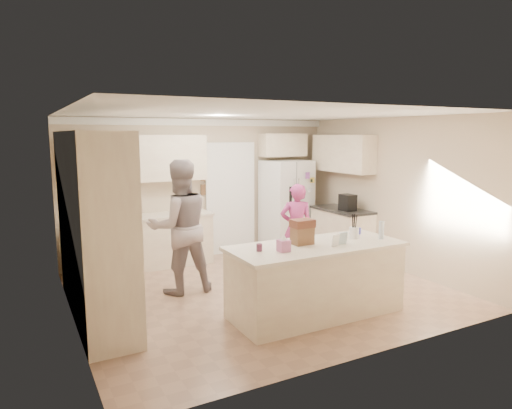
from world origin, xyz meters
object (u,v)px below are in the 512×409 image
tissue_box (284,246)px  teen_boy (180,227)px  teen_girl (296,228)px  refrigerator (286,205)px  coffee_maker (348,203)px  utensil_crock (354,233)px  island_base (316,281)px  dollhouse_body (302,236)px

tissue_box → teen_boy: size_ratio=0.07×
teen_girl → refrigerator: bearing=-91.5°
coffee_maker → utensil_crock: 2.32m
coffee_maker → island_base: coffee_maker is taller
island_base → teen_boy: bearing=127.6°
coffee_maker → utensil_crock: size_ratio=2.00×
refrigerator → teen_boy: 3.06m
utensil_crock → teen_boy: bearing=140.3°
refrigerator → teen_girl: refrigerator is taller
tissue_box → island_base: bearing=10.3°
dollhouse_body → island_base: bearing=-33.7°
utensil_crock → teen_boy: (-1.91, 1.58, -0.02)m
island_base → utensil_crock: size_ratio=14.67×
coffee_maker → dollhouse_body: bearing=-140.7°
coffee_maker → island_base: bearing=-137.2°
refrigerator → teen_boy: teen_boy is taller
utensil_crock → refrigerator: bearing=75.2°
island_base → dollhouse_body: bearing=146.3°
island_base → utensil_crock: utensil_crock is taller
refrigerator → coffee_maker: (0.60, -1.16, 0.17)m
island_base → tissue_box: 0.79m
tissue_box → teen_boy: 1.87m
teen_boy → coffee_maker: bearing=-173.8°
tissue_box → teen_girl: 2.26m
teen_boy → teen_girl: size_ratio=1.30×
tissue_box → dollhouse_body: dollhouse_body is taller
dollhouse_body → teen_boy: size_ratio=0.13×
dollhouse_body → teen_boy: 1.89m
teen_boy → refrigerator: bearing=-150.6°
dollhouse_body → tissue_box: bearing=-153.4°
coffee_maker → dollhouse_body: (-2.20, -1.80, -0.03)m
island_base → teen_boy: size_ratio=1.12×
refrigerator → teen_girl: size_ratio=1.20×
coffee_maker → teen_girl: bearing=-170.8°
island_base → teen_boy: 2.13m
refrigerator → island_base: refrigerator is taller
refrigerator → utensil_crock: (-0.80, -3.01, 0.10)m
coffee_maker → island_base: 2.87m
coffee_maker → teen_boy: bearing=-175.4°
coffee_maker → teen_boy: 3.32m
tissue_box → teen_boy: (-0.71, 1.73, -0.02)m
island_base → coffee_maker: bearing=42.8°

